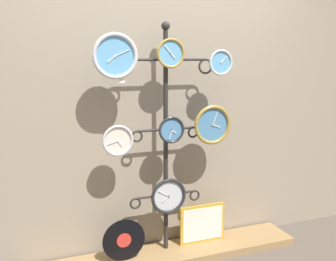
% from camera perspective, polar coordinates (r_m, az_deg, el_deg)
% --- Properties ---
extents(shop_wall, '(4.40, 0.04, 2.80)m').
position_cam_1_polar(shop_wall, '(3.15, -1.37, 6.91)').
color(shop_wall, gray).
rests_on(shop_wall, ground_plane).
extents(low_shelf, '(2.20, 0.36, 0.06)m').
position_cam_1_polar(low_shelf, '(3.34, 0.06, -17.54)').
color(low_shelf, '#9E7A4C').
rests_on(low_shelf, ground_plane).
extents(display_stand, '(0.79, 0.33, 1.86)m').
position_cam_1_polar(display_stand, '(3.13, -0.33, -6.12)').
color(display_stand, '#282623').
rests_on(display_stand, ground_plane).
extents(clock_top_left, '(0.32, 0.04, 0.32)m').
position_cam_1_polar(clock_top_left, '(2.76, -7.67, 10.68)').
color(clock_top_left, '#60A8DB').
extents(clock_top_center, '(0.22, 0.04, 0.22)m').
position_cam_1_polar(clock_top_center, '(2.93, 0.37, 11.14)').
color(clock_top_center, '#60A8DB').
extents(clock_top_right, '(0.20, 0.04, 0.20)m').
position_cam_1_polar(clock_top_right, '(3.08, 7.64, 9.76)').
color(clock_top_right, '#60A8DB').
extents(clock_middle_left, '(0.23, 0.04, 0.23)m').
position_cam_1_polar(clock_middle_left, '(2.85, -7.31, -1.46)').
color(clock_middle_left, silver).
extents(clock_middle_center, '(0.21, 0.04, 0.21)m').
position_cam_1_polar(clock_middle_center, '(2.96, 0.47, 0.10)').
color(clock_middle_center, '#4C84B2').
extents(clock_middle_right, '(0.31, 0.04, 0.31)m').
position_cam_1_polar(clock_middle_right, '(3.10, 6.45, 0.84)').
color(clock_middle_right, '#4C84B2').
extents(clock_bottom_center, '(0.29, 0.04, 0.29)m').
position_cam_1_polar(clock_bottom_center, '(3.08, 0.05, -9.49)').
color(clock_bottom_center, silver).
extents(vinyl_record, '(0.33, 0.01, 0.33)m').
position_cam_1_polar(vinyl_record, '(3.13, -6.41, -15.54)').
color(vinyl_record, black).
rests_on(vinyl_record, low_shelf).
extents(picture_frame, '(0.40, 0.02, 0.33)m').
position_cam_1_polar(picture_frame, '(3.41, 5.02, -13.31)').
color(picture_frame, gold).
rests_on(picture_frame, low_shelf).
extents(price_tag_upper, '(0.04, 0.00, 0.03)m').
position_cam_1_polar(price_tag_upper, '(2.78, -6.70, 7.16)').
color(price_tag_upper, white).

